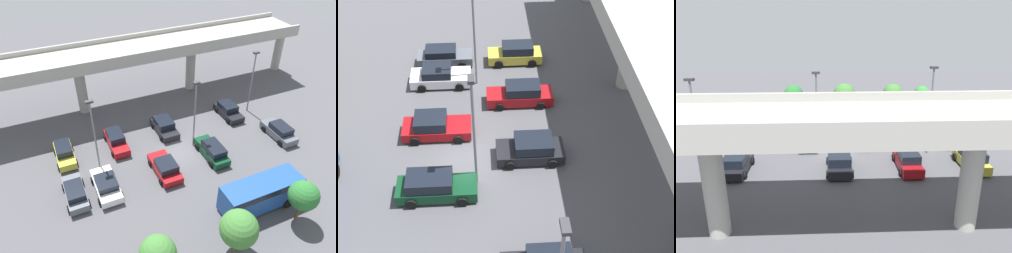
{
  "view_description": "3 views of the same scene",
  "coord_description": "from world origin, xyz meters",
  "views": [
    {
      "loc": [
        -11.8,
        -23.39,
        22.78
      ],
      "look_at": [
        -0.62,
        1.79,
        2.6
      ],
      "focal_mm": 35.0,
      "sensor_mm": 36.0,
      "label": 1
    },
    {
      "loc": [
        21.38,
        1.44,
        21.39
      ],
      "look_at": [
        -1.05,
        2.8,
        1.77
      ],
      "focal_mm": 50.0,
      "sensor_mm": 36.0,
      "label": 2
    },
    {
      "loc": [
        0.78,
        29.12,
        12.22
      ],
      "look_at": [
        -0.56,
        -0.65,
        2.23
      ],
      "focal_mm": 35.0,
      "sensor_mm": 36.0,
      "label": 3
    }
  ],
  "objects": [
    {
      "name": "ground_plane",
      "position": [
        0.0,
        0.0,
        0.0
      ],
      "size": [
        94.94,
        94.94,
        0.0
      ],
      "primitive_type": "plane",
      "color": "#4C4C51"
    },
    {
      "name": "parked_car_0",
      "position": [
        -11.18,
        4.19,
        0.78
      ],
      "size": [
        1.98,
        4.36,
        1.64
      ],
      "rotation": [
        0.0,
        0.0,
        -1.57
      ],
      "color": "gold",
      "rests_on": "ground_plane"
    },
    {
      "name": "parked_car_1",
      "position": [
        -8.44,
        -1.85,
        0.71
      ],
      "size": [
        2.25,
        4.58,
        1.52
      ],
      "rotation": [
        0.0,
        0.0,
        1.57
      ],
      "color": "silver",
      "rests_on": "ground_plane"
    },
    {
      "name": "parked_car_2",
      "position": [
        -5.73,
        4.13,
        0.75
      ],
      "size": [
        1.97,
        4.8,
        1.62
      ],
      "rotation": [
        0.0,
        0.0,
        -1.57
      ],
      "color": "maroon",
      "rests_on": "ground_plane"
    },
    {
      "name": "parked_car_3",
      "position": [
        -2.56,
        -1.89,
        0.71
      ],
      "size": [
        2.24,
        4.6,
        1.56
      ],
      "rotation": [
        0.0,
        0.0,
        1.57
      ],
      "color": "maroon",
      "rests_on": "ground_plane"
    },
    {
      "name": "parked_car_4",
      "position": [
        0.05,
        4.33,
        0.74
      ],
      "size": [
        2.21,
        4.31,
        1.58
      ],
      "rotation": [
        0.0,
        0.0,
        -1.57
      ],
      "color": "black",
      "rests_on": "ground_plane"
    },
    {
      "name": "parked_car_5",
      "position": [
        2.88,
        -1.63,
        0.77
      ],
      "size": [
        2.03,
        4.73,
        1.63
      ],
      "rotation": [
        0.0,
        0.0,
        1.57
      ],
      "color": "#0C381E",
      "rests_on": "ground_plane"
    },
    {
      "name": "parked_car_8",
      "position": [
        -11.23,
        -1.64,
        0.71
      ],
      "size": [
        1.98,
        4.43,
        1.49
      ],
      "rotation": [
        0.0,
        0.0,
        1.57
      ],
      "color": "#515660",
      "rests_on": "ground_plane"
    },
    {
      "name": "lamp_post_near_aisle",
      "position": [
        1.95,
        0.83,
        4.56
      ],
      "size": [
        0.7,
        0.35,
        7.76
      ],
      "color": "slate",
      "rests_on": "ground_plane"
    },
    {
      "name": "lamp_post_mid_lot",
      "position": [
        -8.34,
        0.95,
        4.77
      ],
      "size": [
        0.7,
        0.35,
        8.16
      ],
      "color": "slate",
      "rests_on": "ground_plane"
    }
  ]
}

